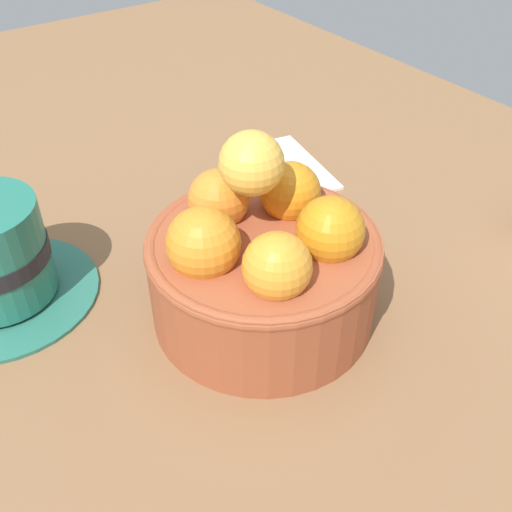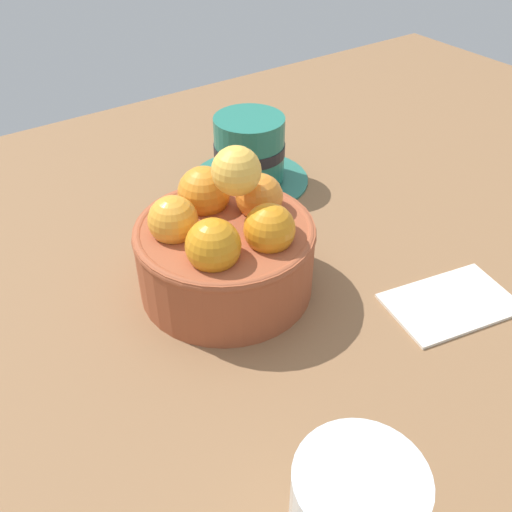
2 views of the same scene
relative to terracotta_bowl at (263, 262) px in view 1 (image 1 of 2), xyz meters
The scene contains 3 objects.
ground_plane 7.15cm from the terracotta_bowl, 34.48° to the left, with size 146.21×88.79×4.78cm, color brown.
terracotta_bowl is the anchor object (origin of this frame).
folded_napkin 20.97cm from the terracotta_bowl, 138.09° to the left, with size 11.39×7.22×0.60cm, color white.
Camera 1 is at (25.49, -18.86, 30.91)cm, focal length 42.00 mm.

